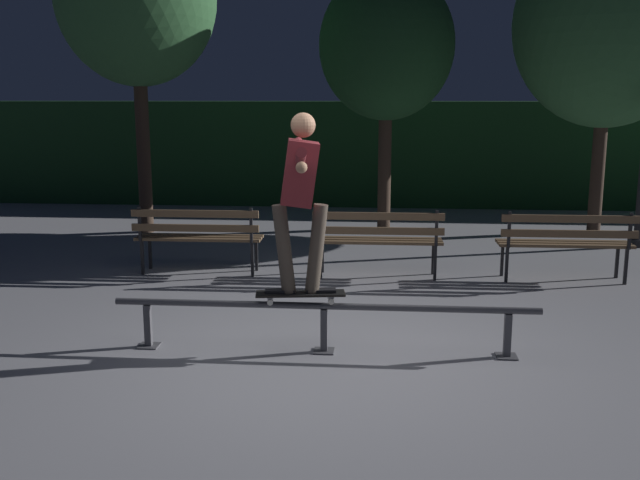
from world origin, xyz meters
The scene contains 10 objects.
ground_plane centered at (0.00, 0.00, 0.00)m, with size 90.00×90.00×0.00m, color gray.
hedge_backdrop centered at (0.00, 9.19, 1.06)m, with size 24.00×1.20×2.13m, color #193D1E.
grind_rail centered at (0.00, 0.09, 0.34)m, with size 3.75×0.18×0.45m.
skateboard centered at (-0.21, 0.09, 0.52)m, with size 0.80×0.30×0.09m.
skateboarder centered at (-0.20, 0.09, 1.46)m, with size 0.63×1.40×1.56m.
park_bench_leftmost centered at (-1.82, 2.80, 0.54)m, with size 1.60×0.43×0.88m.
park_bench_left_center centered at (0.45, 2.80, 0.54)m, with size 1.60×0.43×0.88m.
park_bench_right_center centered at (2.72, 2.80, 0.54)m, with size 1.60×0.43×0.88m.
tree_far_right centered at (4.03, 6.25, 3.35)m, with size 2.98×2.98×5.00m.
tree_behind_benches centered at (0.53, 6.28, 3.03)m, with size 2.22×2.22×4.27m.
Camera 1 is at (0.48, -5.99, 2.22)m, focal length 40.57 mm.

